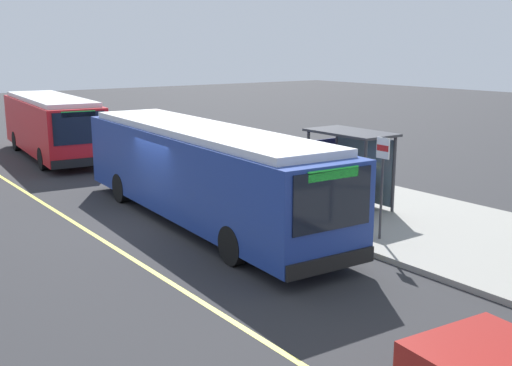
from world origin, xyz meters
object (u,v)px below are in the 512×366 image
route_sign_post (382,174)px  pedestrian_commuter (312,179)px  waiting_bench (351,192)px  transit_bus_second (52,124)px  transit_bus_main (201,170)px

route_sign_post → pedestrian_commuter: route_sign_post is taller
waiting_bench → transit_bus_second: bearing=-164.0°
transit_bus_second → waiting_bench: (15.79, 4.53, -0.98)m
transit_bus_second → route_sign_post: bearing=8.0°
transit_bus_main → route_sign_post: same height
transit_bus_main → waiting_bench: transit_bus_main is taller
transit_bus_main → transit_bus_second: bearing=179.5°
transit_bus_second → route_sign_post: (18.80, 2.65, 0.34)m
transit_bus_second → pedestrian_commuter: 15.62m
waiting_bench → pedestrian_commuter: (-0.52, -1.23, 0.48)m
waiting_bench → pedestrian_commuter: bearing=-113.0°
transit_bus_second → pedestrian_commuter: bearing=12.2°
transit_bus_main → transit_bus_second: size_ratio=1.22×
transit_bus_main → transit_bus_second: same height
waiting_bench → transit_bus_main: bearing=-110.3°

